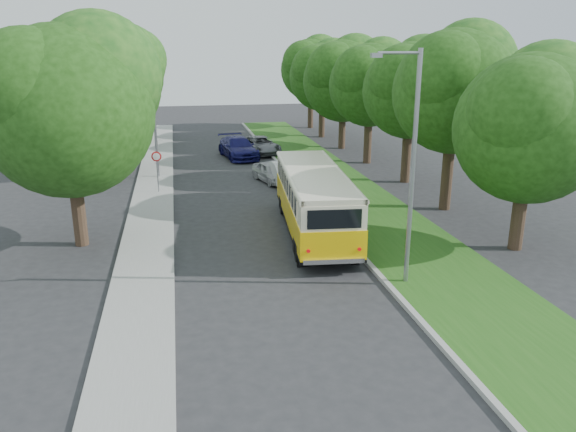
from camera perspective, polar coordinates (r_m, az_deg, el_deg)
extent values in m
plane|color=#27272A|center=(21.44, -1.51, -5.17)|extent=(120.00, 120.00, 0.00)
cube|color=gray|center=(26.75, 4.27, -0.47)|extent=(0.20, 70.00, 0.15)
cube|color=#225316|center=(27.46, 9.00, -0.19)|extent=(4.50, 70.00, 0.13)
cube|color=gray|center=(25.89, -13.96, -1.58)|extent=(2.20, 70.00, 0.12)
cylinder|color=#332319|center=(24.61, 22.44, 0.58)|extent=(0.56, 0.56, 3.35)
sphere|color=#193E0E|center=(23.96, 23.33, 8.12)|extent=(5.85, 5.85, 5.85)
sphere|color=#193E0E|center=(24.90, 24.88, 10.95)|extent=(4.38, 4.38, 4.38)
sphere|color=#193E0E|center=(22.79, 22.72, 9.66)|extent=(4.09, 4.09, 4.09)
cylinder|color=#332319|center=(29.42, 15.90, 4.68)|extent=(0.56, 0.56, 4.26)
sphere|color=#193E0E|center=(28.89, 16.52, 12.00)|extent=(5.98, 5.98, 5.98)
sphere|color=#193E0E|center=(29.85, 18.02, 14.32)|extent=(4.49, 4.49, 4.49)
sphere|color=#193E0E|center=(27.77, 15.68, 13.44)|extent=(4.19, 4.19, 4.19)
cylinder|color=#332319|center=(34.91, 11.95, 6.57)|extent=(0.56, 0.56, 3.95)
sphere|color=#193E0E|center=(34.47, 12.31, 12.32)|extent=(5.61, 5.61, 5.61)
sphere|color=#193E0E|center=(35.31, 13.57, 14.17)|extent=(4.21, 4.21, 4.21)
sphere|color=#193E0E|center=(33.45, 11.51, 13.44)|extent=(3.92, 3.92, 3.92)
cylinder|color=#332319|center=(40.30, 8.12, 8.06)|extent=(0.56, 0.56, 3.86)
sphere|color=#193E0E|center=(39.92, 8.33, 13.00)|extent=(5.64, 5.64, 5.64)
sphere|color=#193E0E|center=(40.72, 9.49, 14.62)|extent=(4.23, 4.23, 4.23)
sphere|color=#193E0E|center=(38.93, 7.52, 13.98)|extent=(3.95, 3.95, 3.95)
cylinder|color=#332319|center=(45.93, 5.52, 9.06)|extent=(0.56, 0.56, 3.58)
sphere|color=#193E0E|center=(45.58, 5.65, 13.47)|extent=(6.36, 6.36, 6.36)
sphere|color=#193E0E|center=(46.46, 6.82, 15.07)|extent=(4.77, 4.77, 4.77)
sphere|color=#193E0E|center=(44.51, 4.77, 14.43)|extent=(4.45, 4.45, 4.45)
cylinder|color=#332319|center=(51.62, 3.46, 10.04)|extent=(0.56, 0.56, 3.68)
sphere|color=#193E0E|center=(51.32, 3.53, 13.89)|extent=(5.91, 5.91, 5.91)
sphere|color=#193E0E|center=(52.10, 4.52, 15.22)|extent=(4.43, 4.43, 4.43)
sphere|color=#193E0E|center=(50.35, 2.75, 14.68)|extent=(4.14, 4.14, 4.14)
cylinder|color=#332319|center=(57.47, 2.30, 10.95)|extent=(0.56, 0.56, 4.05)
sphere|color=#193E0E|center=(57.20, 2.35, 14.61)|extent=(5.97, 5.97, 5.97)
sphere|color=#193E0E|center=(58.00, 3.26, 15.81)|extent=(4.48, 4.48, 4.48)
sphere|color=#193E0E|center=(56.25, 1.62, 15.33)|extent=(4.18, 4.18, 4.18)
cylinder|color=#332319|center=(24.74, -20.59, 1.27)|extent=(0.56, 0.56, 3.68)
sphere|color=#193E0E|center=(24.07, -21.51, 9.79)|extent=(6.80, 6.80, 6.80)
sphere|color=#193E0E|center=(24.46, -18.79, 13.38)|extent=(5.10, 5.10, 5.10)
sphere|color=#193E0E|center=(23.37, -24.59, 11.37)|extent=(4.76, 4.76, 4.76)
cylinder|color=#332319|center=(38.31, -17.49, 6.85)|extent=(0.56, 0.56, 3.68)
sphere|color=#193E0E|center=(37.88, -17.99, 12.37)|extent=(6.80, 6.80, 6.80)
sphere|color=#193E0E|center=(38.38, -16.25, 14.61)|extent=(5.10, 5.10, 5.10)
sphere|color=#193E0E|center=(37.12, -19.86, 13.44)|extent=(4.76, 4.76, 4.76)
cylinder|color=#332319|center=(50.14, -16.16, 9.20)|extent=(0.56, 0.56, 3.68)
sphere|color=#193E0E|center=(49.81, -16.52, 13.43)|extent=(6.80, 6.80, 6.80)
sphere|color=#193E0E|center=(50.35, -15.19, 15.12)|extent=(5.10, 5.10, 5.10)
sphere|color=#193E0E|center=(49.02, -17.90, 14.26)|extent=(4.76, 4.76, 4.76)
cylinder|color=gray|center=(19.13, 12.54, 4.25)|extent=(0.16, 0.16, 8.00)
cylinder|color=gray|center=(18.42, 11.25, 15.95)|extent=(1.40, 0.10, 0.10)
cube|color=gray|center=(18.15, 8.96, 15.83)|extent=(0.35, 0.16, 0.14)
cylinder|color=gray|center=(35.85, -13.41, 9.61)|extent=(0.16, 0.16, 7.50)
cylinder|color=gray|center=(35.63, -14.98, 15.28)|extent=(1.40, 0.10, 0.10)
cube|color=gray|center=(35.68, -16.21, 15.08)|extent=(0.35, 0.16, 0.14)
cylinder|color=gray|center=(32.32, -13.12, 4.35)|extent=(0.06, 0.06, 2.50)
cone|color=red|center=(32.11, -13.23, 5.90)|extent=(0.56, 0.02, 0.56)
cone|color=white|center=(32.09, -13.23, 5.90)|extent=(0.40, 0.02, 0.40)
imported|color=#A6A5A9|center=(34.49, -1.68, 4.49)|extent=(2.30, 3.82, 1.22)
imported|color=silver|center=(33.27, -0.17, 4.21)|extent=(1.80, 4.43, 1.43)
imported|color=#131251|center=(42.10, -5.08, 6.94)|extent=(2.92, 5.54, 1.53)
imported|color=slate|center=(43.67, -2.79, 7.20)|extent=(2.95, 5.00, 1.31)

